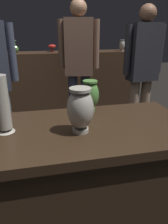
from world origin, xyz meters
TOP-DOWN VIEW (x-y plane):
  - display_plinth at (0.00, 0.00)m, footprint 1.20×0.64m
  - back_display_shelf at (0.00, 2.20)m, footprint 2.60×0.40m
  - vase_centerpiece at (-0.05, -0.05)m, footprint 0.14×0.14m
  - vase_tall_behind at (-0.44, 0.03)m, footprint 0.10×0.10m
  - vase_left_accent at (0.07, 0.24)m, footprint 0.12×0.12m
  - shelf_vase_center at (0.00, 2.24)m, footprint 0.11×0.11m
  - shelf_vase_far_right at (1.04, 2.13)m, footprint 0.09×0.09m
  - shelf_vase_left at (-0.52, 2.21)m, footprint 0.10×0.10m
  - shelf_vase_right at (0.52, 2.26)m, footprint 0.07×0.07m
  - visitor_near_right at (0.90, 1.16)m, footprint 0.47×0.21m
  - visitor_center_back at (0.24, 1.45)m, footprint 0.46×0.24m

SIDE VIEW (x-z plane):
  - display_plinth at x=0.00m, z-range 0.00..0.80m
  - back_display_shelf at x=0.00m, z-range 0.00..0.99m
  - visitor_near_right at x=0.90m, z-range 0.13..1.68m
  - vase_left_accent at x=0.07m, z-range 0.81..1.01m
  - vase_centerpiece at x=-0.05m, z-range 0.81..1.05m
  - vase_tall_behind at x=-0.44m, z-range 0.79..1.10m
  - visitor_center_back at x=0.24m, z-range 0.14..1.75m
  - shelf_vase_left at x=-0.52m, z-range 0.96..1.13m
  - shelf_vase_center at x=0.00m, z-range 1.01..1.12m
  - shelf_vase_far_right at x=1.04m, z-range 1.00..1.16m
  - shelf_vase_right at x=0.52m, z-range 0.99..1.22m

